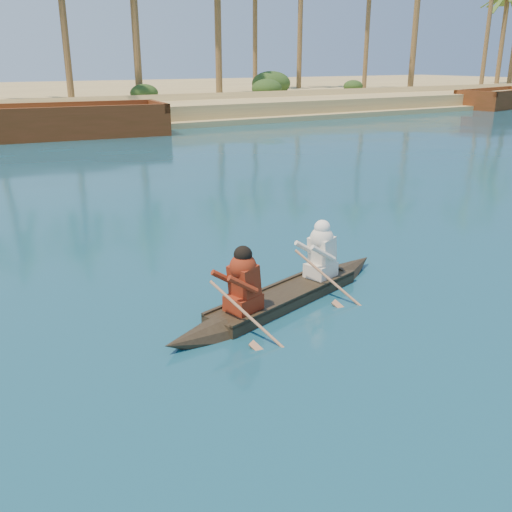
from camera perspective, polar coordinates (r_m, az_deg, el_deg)
ground at (r=18.30m, az=17.16°, el=5.08°), size 160.00×160.00×0.00m
sandy_embankment at (r=60.38m, az=-18.39°, el=14.69°), size 150.00×51.00×1.50m
palm_grove at (r=48.90m, az=-15.97°, el=22.90°), size 110.00×14.00×16.00m
shrub_cluster at (r=45.48m, az=-13.97°, el=14.80°), size 100.00×6.00×2.40m
canoe at (r=10.26m, az=2.89°, el=-3.12°), size 5.48×2.26×1.52m
barge_mid at (r=34.73m, az=-19.74°, el=12.33°), size 12.99×5.63×2.10m
barge_right at (r=59.12m, az=23.40°, el=14.19°), size 12.09×6.48×1.92m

